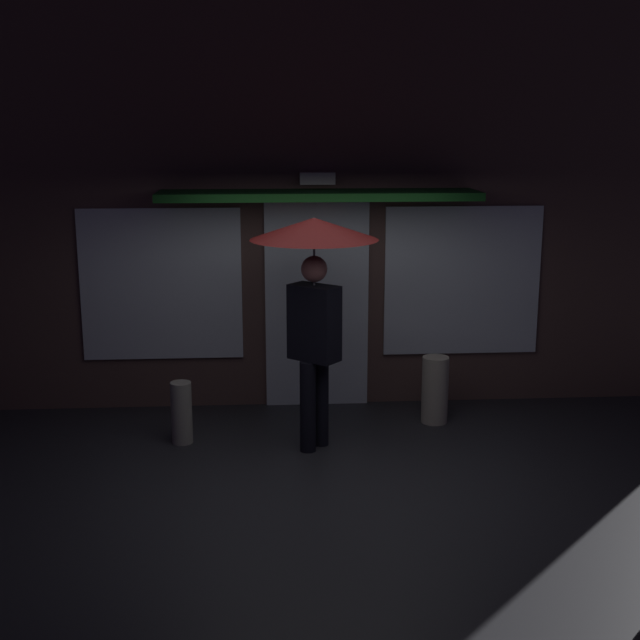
{
  "coord_description": "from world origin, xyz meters",
  "views": [
    {
      "loc": [
        -0.56,
        -6.61,
        2.99
      ],
      "look_at": [
        -0.05,
        0.9,
        1.24
      ],
      "focal_mm": 47.41,
      "sensor_mm": 36.0,
      "label": 1
    }
  ],
  "objects": [
    {
      "name": "ground_plane",
      "position": [
        0.0,
        0.0,
        0.0
      ],
      "size": [
        18.0,
        18.0,
        0.0
      ],
      "primitive_type": "plane",
      "color": "#26262B"
    },
    {
      "name": "building_facade",
      "position": [
        -0.0,
        2.34,
        2.26
      ],
      "size": [
        9.71,
        1.0,
        4.56
      ],
      "color": "brown",
      "rests_on": "ground"
    },
    {
      "name": "person_with_umbrella",
      "position": [
        -0.11,
        0.9,
        1.73
      ],
      "size": [
        1.16,
        1.16,
        2.18
      ],
      "rotation": [
        0.0,
        0.0,
        2.43
      ],
      "color": "black",
      "rests_on": "ground"
    },
    {
      "name": "sidewalk_bollard",
      "position": [
        1.17,
        1.52,
        0.35
      ],
      "size": [
        0.27,
        0.27,
        0.69
      ],
      "primitive_type": "cylinder",
      "color": "#B2A899",
      "rests_on": "ground"
    },
    {
      "name": "sidewalk_bollard_2",
      "position": [
        -1.37,
        1.11,
        0.3
      ],
      "size": [
        0.2,
        0.2,
        0.6
      ],
      "primitive_type": "cylinder",
      "color": "#9E998E",
      "rests_on": "ground"
    }
  ]
}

